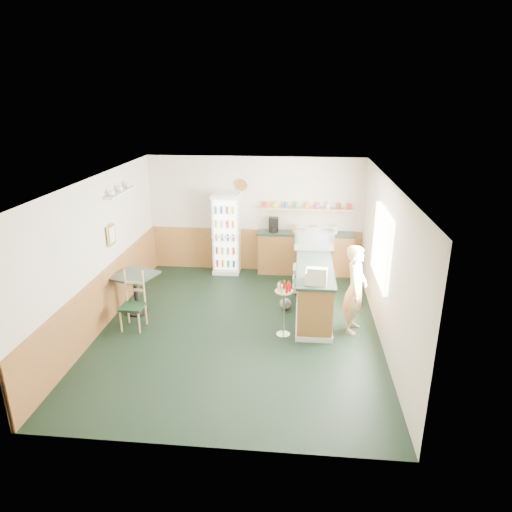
# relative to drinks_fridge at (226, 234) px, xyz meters

# --- Properties ---
(ground) EXTENTS (6.00, 6.00, 0.00)m
(ground) POSITION_rel_drinks_fridge_xyz_m (0.65, -2.74, -0.94)
(ground) COLOR black
(ground) RESTS_ON ground
(room_envelope) EXTENTS (5.04, 6.02, 2.72)m
(room_envelope) POSITION_rel_drinks_fridge_xyz_m (0.42, -2.01, 0.58)
(room_envelope) COLOR beige
(room_envelope) RESTS_ON ground
(service_counter) EXTENTS (0.68, 3.01, 1.01)m
(service_counter) POSITION_rel_drinks_fridge_xyz_m (2.00, -1.67, -0.48)
(service_counter) COLOR #A67735
(service_counter) RESTS_ON ground
(back_counter) EXTENTS (2.24, 0.42, 1.69)m
(back_counter) POSITION_rel_drinks_fridge_xyz_m (1.84, 0.06, -0.39)
(back_counter) COLOR #A67735
(back_counter) RESTS_ON ground
(drinks_fridge) EXTENTS (0.62, 0.53, 1.89)m
(drinks_fridge) POSITION_rel_drinks_fridge_xyz_m (0.00, 0.00, 0.00)
(drinks_fridge) COLOR white
(drinks_fridge) RESTS_ON ground
(display_case) EXTENTS (0.80, 0.42, 0.45)m
(display_case) POSITION_rel_drinks_fridge_xyz_m (2.00, -1.17, 0.29)
(display_case) COLOR silver
(display_case) RESTS_ON service_counter
(cash_register) EXTENTS (0.39, 0.41, 0.21)m
(cash_register) POSITION_rel_drinks_fridge_xyz_m (2.00, -2.86, 0.17)
(cash_register) COLOR beige
(cash_register) RESTS_ON service_counter
(shopkeeper) EXTENTS (0.52, 0.62, 1.61)m
(shopkeeper) POSITION_rel_drinks_fridge_xyz_m (2.70, -2.62, -0.14)
(shopkeeper) COLOR tan
(shopkeeper) RESTS_ON ground
(condiment_stand) EXTENTS (0.32, 0.32, 0.99)m
(condiment_stand) POSITION_rel_drinks_fridge_xyz_m (1.46, -2.92, -0.29)
(condiment_stand) COLOR silver
(condiment_stand) RESTS_ON ground
(newspaper_rack) EXTENTS (0.09, 0.46, 0.54)m
(newspaper_rack) POSITION_rel_drinks_fridge_xyz_m (1.64, -1.51, -0.45)
(newspaper_rack) COLOR black
(newspaper_rack) RESTS_ON ground
(cafe_table) EXTENTS (0.93, 0.93, 0.80)m
(cafe_table) POSITION_rel_drinks_fridge_xyz_m (-1.40, -2.33, -0.38)
(cafe_table) COLOR black
(cafe_table) RESTS_ON ground
(cafe_chair) EXTENTS (0.41, 0.41, 1.06)m
(cafe_chair) POSITION_rel_drinks_fridge_xyz_m (-1.25, -2.84, -0.39)
(cafe_chair) COLOR black
(cafe_chair) RESTS_ON ground
(dog_doorstop) EXTENTS (0.23, 0.29, 0.27)m
(dog_doorstop) POSITION_rel_drinks_fridge_xyz_m (1.46, -1.91, -0.81)
(dog_doorstop) COLOR gray
(dog_doorstop) RESTS_ON ground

